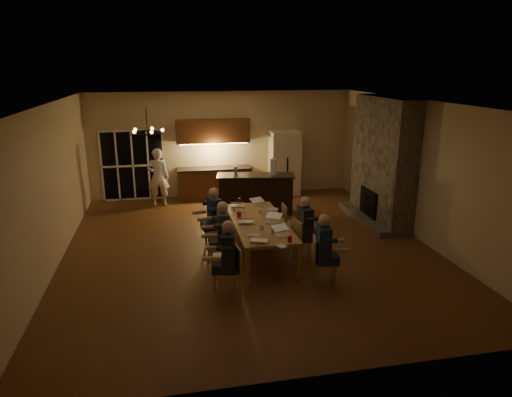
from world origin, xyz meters
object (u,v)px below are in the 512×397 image
object	(u,v)px
bar_blender	(273,167)
laptop_f	(259,202)
chair_left_far	(215,229)
plate_far	(273,209)
redcup_near	(290,239)
mug_back	(234,209)
person_left_mid	(223,235)
can_silver	(272,231)
person_left_far	(214,218)
person_right_mid	(305,229)
dining_table	(259,238)
laptop_d	(272,217)
person_left_near	(229,258)
can_cola	(240,201)
laptop_c	(246,217)
chair_right_mid	(305,239)
plate_left	(255,236)
bar_bottle	(236,171)
chandelier	(147,133)
plate_near	(281,229)
laptop_b	(283,230)
mug_mid	(260,211)
bar_island	(256,194)
person_right_near	(323,250)
mug_front	(261,227)
laptop_a	(259,235)
chair_left_mid	(219,246)
laptop_e	(238,202)
chair_right_near	(325,261)
chair_right_far	(293,223)
refrigerator	(285,163)
redcup_mid	(239,214)
standing_person	(158,177)
chair_left_near	(227,272)

from	to	relation	value
bar_blender	laptop_f	bearing A→B (deg)	-85.56
chair_left_far	plate_far	distance (m)	1.40
redcup_near	mug_back	bearing A→B (deg)	109.10
person_left_mid	laptop_f	distance (m)	1.90
can_silver	plate_far	xyz separation A→B (m)	(0.37, 1.52, -0.05)
person_left_far	person_right_mid	bearing A→B (deg)	49.43
dining_table	laptop_d	size ratio (longest dim) A/B	8.67
person_left_near	mug_back	world-z (taller)	person_left_near
can_cola	laptop_c	bearing A→B (deg)	-94.19
laptop_d	plate_far	size ratio (longest dim) A/B	1.28
bar_blender	person_left_near	bearing A→B (deg)	-84.89
person_left_near	person_right_mid	distance (m)	2.10
chair_right_mid	can_cola	size ratio (longest dim) A/B	7.42
laptop_f	can_cola	size ratio (longest dim) A/B	2.67
plate_left	bar_bottle	distance (m)	3.83
chandelier	plate_near	xyz separation A→B (m)	(2.50, -0.20, -1.99)
person_left_far	redcup_near	xyz separation A→B (m)	(1.21, -1.86, 0.12)
person_left_mid	laptop_c	size ratio (longest dim) A/B	4.31
laptop_f	mug_back	distance (m)	0.68
laptop_b	mug_mid	size ratio (longest dim) A/B	3.20
bar_island	person_right_near	xyz separation A→B (m)	(0.36, -4.49, 0.15)
person_left_near	mug_front	xyz separation A→B (m)	(0.83, 1.16, 0.11)
laptop_a	can_cola	world-z (taller)	laptop_a
laptop_d	chair_left_mid	bearing A→B (deg)	-131.70
can_cola	bar_blender	world-z (taller)	bar_blender
laptop_e	chair_right_mid	bearing A→B (deg)	137.71
chair_left_far	chair_right_near	world-z (taller)	same
chair_right_far	chandelier	world-z (taller)	chandelier
refrigerator	chair_right_far	bearing A→B (deg)	-102.05
chandelier	mug_mid	xyz separation A→B (m)	(2.30, 0.94, -1.95)
mug_back	can_cola	size ratio (longest dim) A/B	0.83
person_left_mid	redcup_mid	xyz separation A→B (m)	(0.47, 0.88, 0.12)
plate_far	person_right_mid	bearing A→B (deg)	-72.32
refrigerator	standing_person	xyz separation A→B (m)	(-3.87, -0.44, -0.16)
chair_left_mid	chair_right_far	bearing A→B (deg)	115.61
dining_table	chair_right_near	size ratio (longest dim) A/B	3.12
person_left_near	mug_back	xyz separation A→B (m)	(0.48, 2.48, 0.11)
chair_left_mid	chair_right_near	size ratio (longest dim) A/B	1.00
chair_left_far	standing_person	distance (m)	3.76
chandelier	plate_left	distance (m)	2.80
laptop_b	mug_mid	xyz separation A→B (m)	(-0.15, 1.45, -0.06)
chair_left_near	chair_left_far	xyz separation A→B (m)	(0.04, 2.24, 0.00)
chandelier	redcup_mid	size ratio (longest dim) A/B	4.80
standing_person	plate_far	size ratio (longest dim) A/B	6.76
refrigerator	laptop_a	world-z (taller)	refrigerator
laptop_a	chair_left_far	bearing A→B (deg)	-47.58
person_left_mid	laptop_d	bearing A→B (deg)	112.49
chair_left_near	chair_left_far	world-z (taller)	same
redcup_near	plate_left	bearing A→B (deg)	144.28
refrigerator	mug_front	world-z (taller)	refrigerator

